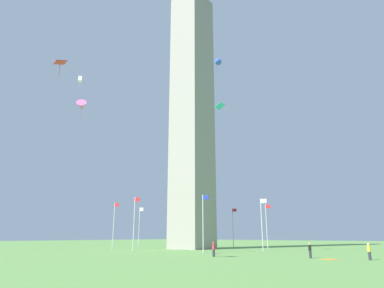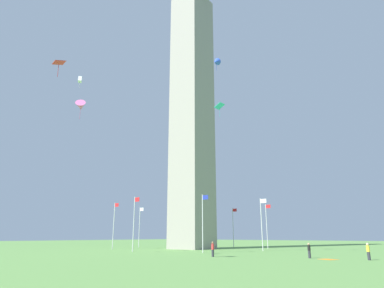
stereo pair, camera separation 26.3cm
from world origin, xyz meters
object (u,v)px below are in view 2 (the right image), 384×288
Objects in this scene: kite_pink_delta at (81,106)px; kite_cyan_diamond at (220,106)px; kite_red_diamond at (59,63)px; flagpole_se at (185,226)px; obelisk_monument at (192,96)px; flagpole_ne at (267,224)px; flagpole_w at (134,221)px; flagpole_e at (233,225)px; kite_white_box at (80,80)px; flagpole_s at (140,225)px; kite_blue_delta at (216,62)px; flagpole_nw at (203,220)px; flagpole_n at (262,222)px; person_black_shirt at (309,251)px; picnic_blanket_near_first_person at (328,259)px; person_red_shirt at (213,249)px; flagpole_sw at (114,223)px; person_yellow_shirt at (368,252)px.

kite_cyan_diamond reaches higher than kite_pink_delta.
flagpole_se is at bearing 116.20° from kite_red_diamond.
flagpole_ne is (10.27, 10.21, -25.82)m from obelisk_monument.
flagpole_e is at bearing 90.00° from flagpole_w.
flagpole_e is at bearing 75.04° from kite_white_box.
flagpole_s is (-24.65, -10.21, 0.00)m from flagpole_ne.
obelisk_monument reaches higher than kite_blue_delta.
flagpole_w is at bearing -157.50° from flagpole_nw.
kite_pink_delta is (7.79, -30.25, -13.53)m from obelisk_monument.
flagpole_n is 1.00× the size of flagpole_nw.
person_black_shirt is 0.98× the size of kite_red_diamond.
obelisk_monument is 29.62m from flagpole_n.
kite_blue_delta reaches higher than flagpole_se.
flagpole_n is 4.62× the size of picnic_blanket_near_first_person.
flagpole_s is (-14.38, 0.00, -25.82)m from obelisk_monument.
flagpole_nw is at bearing 82.95° from kite_pink_delta.
flagpole_e is 4.89× the size of person_red_shirt.
flagpole_sw is at bearing 131.45° from kite_red_diamond.
kite_red_diamond reaches higher than flagpole_n.
kite_red_diamond reaches higher than picnic_blanket_near_first_person.
flagpole_w is 21.47m from kite_pink_delta.
flagpole_n is at bearing 97.33° from kite_blue_delta.
kite_pink_delta is 31.78m from picnic_blanket_near_first_person.
flagpole_ne and flagpole_se have the same top height.
flagpole_n and flagpole_w have the same top height.
obelisk_monument is at bearing 90.23° from flagpole_w.
person_red_shirt is (6.51, -6.79, -3.70)m from flagpole_nw.
flagpole_ne is 1.00× the size of flagpole_se.
flagpole_s is at bearing 126.24° from kite_pink_delta.
obelisk_monument is at bearing 104.44° from kite_pink_delta.
person_black_shirt is at bearing 4.24° from flagpole_w.
flagpole_ne is at bearing 98.60° from kite_cyan_diamond.
kite_white_box is (-9.31, -34.83, 24.71)m from flagpole_e.
obelisk_monument is at bearing 6.15° from person_yellow_shirt.
flagpole_n is at bearing 67.50° from flagpole_nw.
flagpole_sw is (-20.42, -20.42, 0.00)m from flagpole_ne.
kite_red_diamond is at bearing -63.80° from flagpole_se.
flagpole_nw is (10.21, 4.23, 0.00)m from flagpole_w.
flagpole_e is 5.19× the size of person_black_shirt.
person_red_shirt is at bearing 55.86° from kite_pink_delta.
flagpole_e and flagpole_sw have the same top height.
person_red_shirt is 22.63m from kite_pink_delta.
flagpole_s reaches higher than person_red_shirt.
person_yellow_shirt is 0.76× the size of kite_cyan_diamond.
person_yellow_shirt is 0.92× the size of picnic_blanket_near_first_person.
flagpole_ne is 5.10× the size of kite_red_diamond.
kite_white_box is at bearing -167.92° from kite_blue_delta.
flagpole_n is 28.88m from flagpole_s.
flagpole_n is at bearing 0.00° from obelisk_monument.
flagpole_ne is at bearing 45.00° from flagpole_sw.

